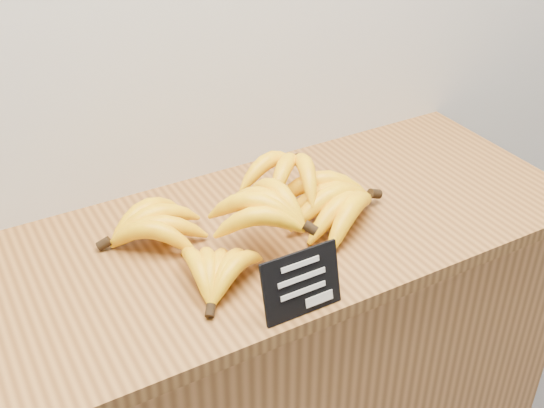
# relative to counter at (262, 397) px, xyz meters

# --- Properties ---
(counter) EXTENTS (1.34, 0.50, 0.90)m
(counter) POSITION_rel_counter_xyz_m (0.00, 0.00, 0.00)
(counter) COLOR #A86D36
(counter) RESTS_ON ground
(counter_top) EXTENTS (1.34, 0.54, 0.03)m
(counter_top) POSITION_rel_counter_xyz_m (0.00, 0.00, 0.47)
(counter_top) COLOR #915F2C
(counter_top) RESTS_ON counter
(chalkboard_sign) EXTENTS (0.14, 0.03, 0.11)m
(chalkboard_sign) POSITION_rel_counter_xyz_m (-0.05, -0.24, 0.54)
(chalkboard_sign) COLOR black
(chalkboard_sign) RESTS_ON counter_top
(banana_pile) EXTENTS (0.55, 0.38, 0.12)m
(banana_pile) POSITION_rel_counter_xyz_m (-0.02, -0.02, 0.53)
(banana_pile) COLOR yellow
(banana_pile) RESTS_ON counter_top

